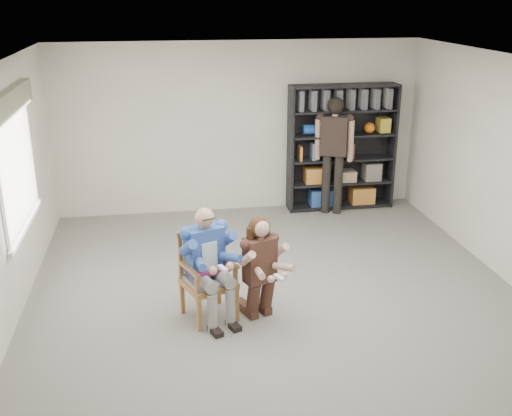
{
  "coord_description": "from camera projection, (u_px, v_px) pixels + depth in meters",
  "views": [
    {
      "loc": [
        -1.31,
        -6.11,
        3.52
      ],
      "look_at": [
        -0.2,
        0.6,
        1.05
      ],
      "focal_mm": 42.0,
      "sensor_mm": 36.0,
      "label": 1
    }
  ],
  "objects": [
    {
      "name": "floor",
      "position": [
        281.0,
        308.0,
        7.07
      ],
      "size": [
        6.0,
        7.0,
        0.01
      ],
      "primitive_type": "cube",
      "color": "slate",
      "rests_on": "ground"
    },
    {
      "name": "kneeling_woman",
      "position": [
        261.0,
        270.0,
        6.65
      ],
      "size": [
        0.77,
        0.94,
        1.21
      ],
      "primitive_type": null,
      "rotation": [
        0.0,
        0.0,
        0.37
      ],
      "color": "#3E1F1C",
      "rests_on": "floor"
    },
    {
      "name": "room_shell",
      "position": [
        283.0,
        195.0,
        6.59
      ],
      "size": [
        6.0,
        7.0,
        2.8
      ],
      "primitive_type": null,
      "color": "white",
      "rests_on": "ground"
    },
    {
      "name": "standing_man",
      "position": [
        333.0,
        157.0,
        9.78
      ],
      "size": [
        0.68,
        0.52,
        1.93
      ],
      "primitive_type": null,
      "rotation": [
        0.0,
        0.0,
        -0.37
      ],
      "color": "black",
      "rests_on": "floor"
    },
    {
      "name": "armchair",
      "position": [
        208.0,
        276.0,
        6.71
      ],
      "size": [
        0.76,
        0.74,
        1.02
      ],
      "primitive_type": null,
      "rotation": [
        0.0,
        0.0,
        0.37
      ],
      "color": "brown",
      "rests_on": "floor"
    },
    {
      "name": "bookshelf",
      "position": [
        342.0,
        148.0,
        10.01
      ],
      "size": [
        1.8,
        0.38,
        2.1
      ],
      "primitive_type": null,
      "color": "black",
      "rests_on": "floor"
    },
    {
      "name": "window_left",
      "position": [
        18.0,
        163.0,
        6.98
      ],
      "size": [
        0.16,
        2.0,
        1.75
      ],
      "primitive_type": null,
      "color": "white",
      "rests_on": "room_shell"
    },
    {
      "name": "seated_man",
      "position": [
        208.0,
        264.0,
        6.66
      ],
      "size": [
        0.82,
        0.95,
        1.32
      ],
      "primitive_type": null,
      "rotation": [
        0.0,
        0.0,
        0.37
      ],
      "color": "#244492",
      "rests_on": "floor"
    }
  ]
}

